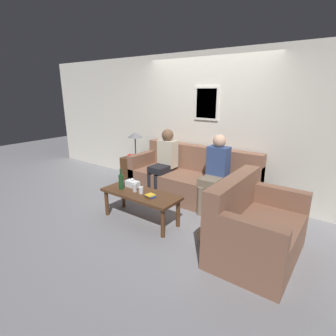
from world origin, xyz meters
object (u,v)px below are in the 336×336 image
at_px(person_left, 164,159).
at_px(coffee_table, 140,197).
at_px(drinking_glass, 141,190).
at_px(couch_side, 254,230).
at_px(wine_bottle, 121,181).
at_px(teddy_bear, 206,232).
at_px(couch_main, 192,181).
at_px(person_right, 215,170).

bearing_deg(person_left, coffee_table, -71.11).
bearing_deg(drinking_glass, couch_side, 5.66).
distance_m(wine_bottle, person_left, 1.15).
distance_m(wine_bottle, teddy_bear, 1.50).
distance_m(couch_main, person_left, 0.67).
xyz_separation_m(couch_side, coffee_table, (-1.68, -0.15, 0.06)).
height_order(person_right, teddy_bear, person_right).
relative_size(couch_side, person_right, 0.99).
bearing_deg(person_left, teddy_bear, -35.27).
bearing_deg(teddy_bear, wine_bottle, -175.67).
distance_m(person_left, teddy_bear, 1.87).
relative_size(couch_main, person_left, 1.88).
height_order(couch_main, teddy_bear, couch_main).
bearing_deg(couch_side, person_left, 65.57).
bearing_deg(couch_side, coffee_table, 95.04).
bearing_deg(coffee_table, person_left, 108.89).
bearing_deg(person_left, drinking_glass, -69.97).
relative_size(couch_side, drinking_glass, 12.05).
xyz_separation_m(couch_main, person_left, (-0.55, -0.13, 0.36)).
bearing_deg(coffee_table, teddy_bear, 2.46).
xyz_separation_m(couch_main, wine_bottle, (-0.52, -1.27, 0.25)).
xyz_separation_m(person_left, person_right, (1.08, -0.06, 0.01)).
distance_m(couch_main, coffee_table, 1.23).
bearing_deg(wine_bottle, coffee_table, 10.30).
relative_size(wine_bottle, drinking_glass, 3.16).
bearing_deg(person_left, couch_side, -24.43).
bearing_deg(teddy_bear, drinking_glass, -176.65).
height_order(drinking_glass, teddy_bear, drinking_glass).
height_order(wine_bottle, person_right, person_right).
xyz_separation_m(person_right, teddy_bear, (0.38, -0.97, -0.54)).
height_order(drinking_glass, person_left, person_left).
xyz_separation_m(coffee_table, teddy_bear, (1.09, 0.05, -0.24)).
relative_size(wine_bottle, person_left, 0.26).
height_order(couch_side, teddy_bear, couch_side).
xyz_separation_m(couch_main, drinking_glass, (-0.15, -1.23, 0.18)).
xyz_separation_m(person_left, teddy_bear, (1.46, -1.03, -0.54)).
bearing_deg(drinking_glass, coffee_table, 152.86).
relative_size(couch_main, drinking_glass, 22.47).
relative_size(person_right, teddy_bear, 3.69).
distance_m(couch_side, person_left, 2.28).
height_order(person_left, teddy_bear, person_left).
relative_size(coffee_table, teddy_bear, 3.65).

